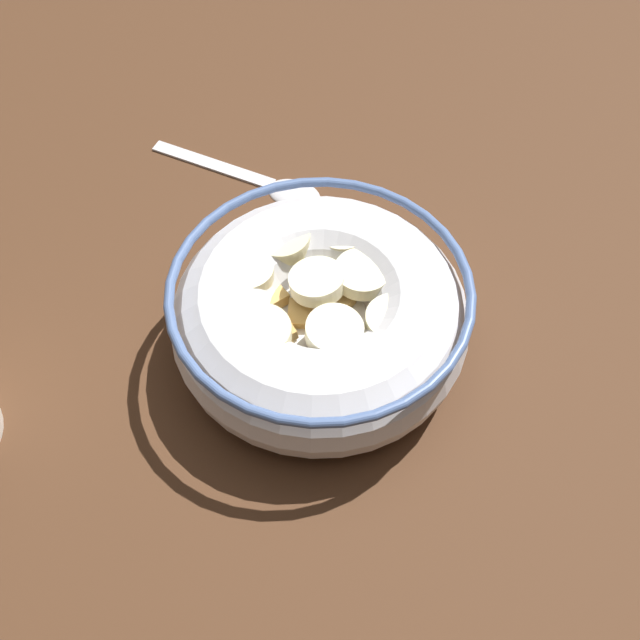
{
  "coord_description": "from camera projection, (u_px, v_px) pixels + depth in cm",
  "views": [
    {
      "loc": [
        -30.23,
        4.23,
        45.53
      ],
      "look_at": [
        0.0,
        0.0,
        3.0
      ],
      "focal_mm": 49.06,
      "sensor_mm": 36.0,
      "label": 1
    }
  ],
  "objects": [
    {
      "name": "spoon",
      "position": [
        272.0,
        182.0,
        0.63
      ],
      "size": [
        8.97,
        12.57,
        0.8
      ],
      "color": "silver",
      "rests_on": "ground_plane"
    },
    {
      "name": "cereal_bowl",
      "position": [
        320.0,
        316.0,
        0.52
      ],
      "size": [
        17.89,
        17.89,
        6.2
      ],
      "color": "silver",
      "rests_on": "ground_plane"
    },
    {
      "name": "ground_plane",
      "position": [
        320.0,
        357.0,
        0.56
      ],
      "size": [
        113.02,
        113.02,
        2.0
      ],
      "primitive_type": "cube",
      "color": "#472B19"
    }
  ]
}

